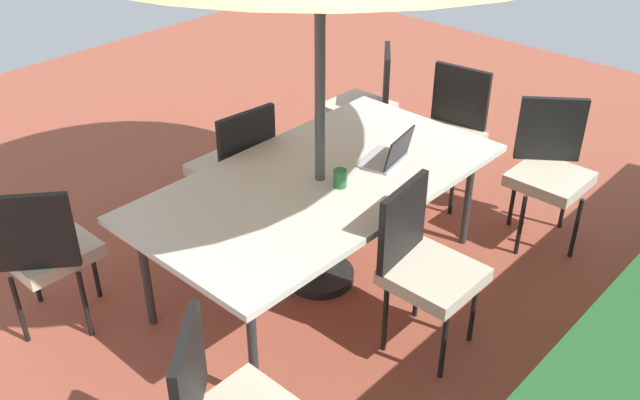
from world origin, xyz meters
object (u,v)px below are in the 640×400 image
Objects in this scene: chair_north at (424,263)px; cup at (340,178)px; dining_table at (320,185)px; chair_west at (449,128)px; laptop at (388,156)px; chair_southwest at (367,101)px; chair_northwest at (550,166)px; chair_southeast at (45,248)px; chair_south at (235,164)px.

chair_north is 0.70m from cup.
chair_west reaches higher than dining_table.
laptop is at bearing 158.01° from dining_table.
chair_southwest is 1.00× the size of chair_northwest.
dining_table is at bearing -156.24° from chair_northwest.
chair_north is at bearing 9.16° from chair_southwest.
chair_north is 1.46m from chair_northwest.
chair_southeast and chair_northwest have the same top height.
chair_northwest is at bearing 150.98° from dining_table.
chair_south is (-0.01, -0.79, -0.15)m from dining_table.
chair_southeast reaches higher than dining_table.
chair_southeast is (1.35, -0.83, -0.15)m from dining_table.
chair_north is at bearing 41.74° from laptop.
chair_west and chair_north have the same top height.
chair_southeast is at bearing -157.46° from chair_northwest.
chair_northwest is at bearing 136.90° from laptop.
chair_north is (-1.31, 1.63, 0.00)m from chair_southeast.
chair_south is at bearing -175.42° from chair_northwest.
chair_south is at bearing -90.17° from cup.
chair_west is 1.00× the size of chair_southwest.
dining_table is 0.82m from chair_north.
chair_southeast is 1.00× the size of chair_south.
chair_northwest is at bearing -10.13° from chair_west.
cup is at bearing -175.78° from chair_southeast.
chair_southwest is at bearing -173.63° from chair_south.
laptop is 3.34× the size of cup.
laptop is (-1.79, 1.00, 0.24)m from chair_southeast.
chair_northwest is 9.05× the size of cup.
dining_table is 6.26× the size of laptop.
chair_southwest is at bearing -146.75° from laptop.
dining_table is 2.31× the size of chair_southwest.
chair_northwest is (-1.46, -0.01, 0.00)m from chair_north.
dining_table is 20.92× the size of cup.
chair_southeast reaches higher than cup.
cup is at bearing 93.69° from dining_table.
chair_southeast and chair_north have the same top height.
laptop is (1.00, 0.98, 0.24)m from chair_southwest.
chair_south is 1.59m from chair_north.
cup is at bearing -151.58° from chair_northwest.
dining_table is at bearing 94.68° from chair_south.
laptop reaches higher than cup.
chair_southwest is 1.41m from chair_south.
cup is (0.42, -0.03, 0.01)m from laptop.
chair_west is 1.07m from laptop.
chair_southwest is at bearing 142.46° from chair_northwest.
chair_west reaches higher than cup.
laptop is (-0.43, 0.17, 0.09)m from dining_table.
chair_south is (1.41, 0.02, 0.00)m from chair_southwest.
chair_south is 2.71× the size of laptop.
cup is (1.42, 0.95, 0.25)m from chair_southwest.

